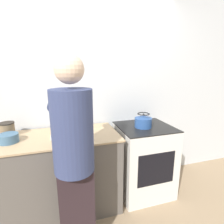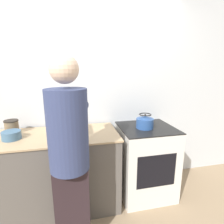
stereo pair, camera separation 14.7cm
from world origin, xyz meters
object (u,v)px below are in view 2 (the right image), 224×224
cutting_board (68,133)px  kettle (145,122)px  knife (65,131)px  person (69,152)px  canister_jar (12,127)px  bowl_prep (11,135)px  oven (145,161)px

cutting_board → kettle: 0.91m
knife → kettle: size_ratio=1.24×
person → cutting_board: size_ratio=4.82×
person → knife: 0.59m
person → canister_jar: 0.95m
cutting_board → bowl_prep: 0.57m
cutting_board → canister_jar: (-0.62, 0.14, 0.07)m
knife → kettle: 0.95m
kettle → canister_jar: bearing=173.2°
cutting_board → bowl_prep: (-0.57, -0.05, 0.03)m
bowl_prep → kettle: bearing=0.3°
kettle → bowl_prep: kettle is taller
bowl_prep → canister_jar: bearing=104.6°
oven → person: 1.17m
kettle → bowl_prep: (-1.47, -0.01, -0.04)m
cutting_board → kettle: bearing=-2.5°
bowl_prep → cutting_board: bearing=4.7°
person → bowl_prep: person is taller
person → bowl_prep: (-0.59, 0.51, 0.01)m
person → kettle: 1.02m
knife → bowl_prep: 0.54m
kettle → canister_jar: size_ratio=1.36×
kettle → canister_jar: 1.53m
bowl_prep → canister_jar: size_ratio=1.21×
oven → cutting_board: 1.05m
person → canister_jar: person is taller
bowl_prep → person: bearing=-40.7°
cutting_board → knife: (-0.04, 0.04, 0.01)m
person → canister_jar: (-0.64, 0.70, 0.04)m
canister_jar → knife: bearing=-10.3°
oven → person: bearing=-149.9°
kettle → bowl_prep: size_ratio=1.13×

